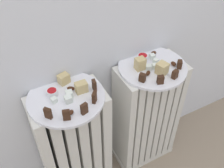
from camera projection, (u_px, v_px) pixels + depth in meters
radiator_left at (74, 147)px, 1.17m from camera, size 0.30×0.17×0.61m
radiator_right at (146, 117)px, 1.30m from camera, size 0.30×0.17×0.61m
plate_left at (66, 98)px, 0.96m from camera, size 0.28×0.28×0.01m
plate_right at (152, 67)px, 1.09m from camera, size 0.28×0.28×0.01m
dark_cake_slice_left_0 at (48, 113)px, 0.87m from camera, size 0.02×0.03×0.04m
dark_cake_slice_left_1 at (66, 115)px, 0.86m from camera, size 0.03×0.02×0.04m
dark_cake_slice_left_2 at (84, 109)px, 0.88m from camera, size 0.03×0.02×0.04m
dark_cake_slice_left_3 at (94, 97)px, 0.92m from camera, size 0.03×0.03×0.04m
dark_cake_slice_left_4 at (94, 85)px, 0.97m from camera, size 0.02×0.03×0.04m
marble_cake_slice_left_0 at (64, 79)px, 1.00m from camera, size 0.05×0.04×0.04m
marble_cake_slice_left_1 at (81, 87)px, 0.96m from camera, size 0.04×0.03×0.04m
turkish_delight_left_0 at (54, 100)px, 0.93m from camera, size 0.02×0.02×0.02m
turkish_delight_left_1 at (69, 94)px, 0.95m from camera, size 0.03×0.03×0.02m
turkish_delight_left_2 at (68, 99)px, 0.93m from camera, size 0.03×0.03×0.02m
medjool_date_left_0 at (71, 113)px, 0.89m from camera, size 0.03×0.03×0.02m
medjool_date_left_1 at (71, 88)px, 0.98m from camera, size 0.03×0.03×0.01m
jam_bowl_left at (52, 92)px, 0.95m from camera, size 0.04×0.04×0.02m
dark_cake_slice_right_0 at (142, 78)px, 1.00m from camera, size 0.03×0.03×0.03m
dark_cake_slice_right_1 at (160, 80)px, 1.00m from camera, size 0.03×0.02×0.03m
dark_cake_slice_right_2 at (175, 74)px, 1.02m from camera, size 0.03×0.02×0.03m
dark_cake_slice_right_3 at (180, 64)px, 1.06m from camera, size 0.03×0.03×0.03m
marble_cake_slice_right_0 at (162, 68)px, 1.03m from camera, size 0.05×0.05×0.05m
marble_cake_slice_right_1 at (140, 64)px, 1.05m from camera, size 0.04×0.03×0.05m
turkish_delight_right_0 at (156, 61)px, 1.09m from camera, size 0.02×0.02×0.02m
turkish_delight_right_1 at (152, 56)px, 1.12m from camera, size 0.02×0.02×0.02m
turkish_delight_right_2 at (154, 66)px, 1.07m from camera, size 0.02×0.02×0.02m
turkish_delight_right_3 at (148, 67)px, 1.06m from camera, size 0.03×0.03×0.02m
medjool_date_right_0 at (148, 73)px, 1.04m from camera, size 0.03×0.03×0.02m
medjool_date_right_1 at (154, 53)px, 1.14m from camera, size 0.02×0.02×0.01m
medjool_date_right_2 at (174, 64)px, 1.08m from camera, size 0.02×0.03×0.02m
jam_bowl_right at (143, 57)px, 1.11m from camera, size 0.04×0.04×0.02m
fork at (161, 67)px, 1.08m from camera, size 0.02×0.09×0.00m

